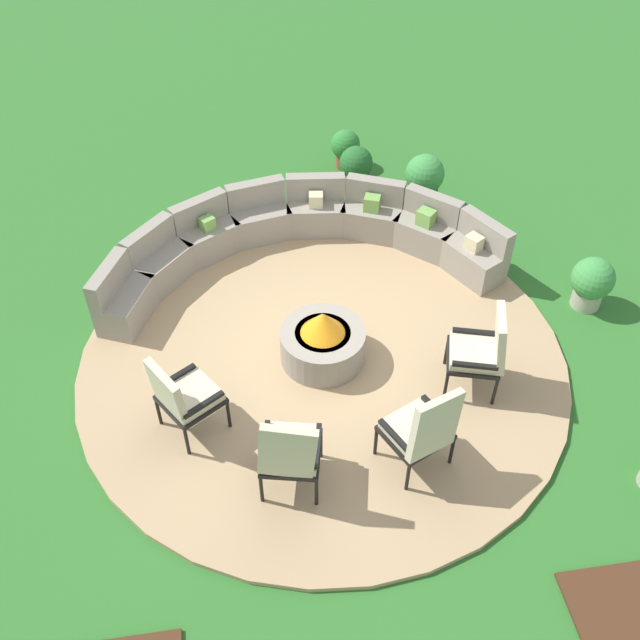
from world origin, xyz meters
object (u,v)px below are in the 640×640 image
(fire_pit, at_px, (323,341))
(lounge_chair_front_left, at_px, (182,395))
(lounge_chair_front_right, at_px, (290,451))
(potted_plant_0, at_px, (592,281))
(potted_plant_3, at_px, (356,168))
(potted_plant_4, at_px, (345,147))
(curved_stone_bench, at_px, (296,238))
(potted_plant_2, at_px, (424,180))
(lounge_chair_back_left, at_px, (423,429))
(lounge_chair_back_right, at_px, (483,349))

(fire_pit, relative_size, lounge_chair_front_left, 0.94)
(lounge_chair_front_right, bearing_deg, fire_pit, 84.01)
(lounge_chair_front_right, bearing_deg, potted_plant_0, 41.04)
(potted_plant_3, xyz_separation_m, potted_plant_4, (-0.03, 0.69, -0.07))
(potted_plant_0, xyz_separation_m, potted_plant_3, (-2.32, 2.81, 0.02))
(lounge_chair_front_left, distance_m, potted_plant_4, 5.35)
(potted_plant_4, bearing_deg, fire_pit, -103.57)
(fire_pit, bearing_deg, potted_plant_3, 73.19)
(lounge_chair_front_left, height_order, lounge_chair_front_right, lounge_chair_front_right)
(potted_plant_4, bearing_deg, curved_stone_bench, -115.43)
(curved_stone_bench, xyz_separation_m, potted_plant_2, (1.91, 0.94, 0.08))
(lounge_chair_front_right, relative_size, lounge_chair_back_left, 1.00)
(potted_plant_0, distance_m, potted_plant_3, 3.65)
(potted_plant_2, bearing_deg, lounge_chair_front_right, -118.74)
(potted_plant_0, bearing_deg, potted_plant_2, 122.34)
(lounge_chair_front_left, bearing_deg, fire_pit, 84.25)
(curved_stone_bench, relative_size, lounge_chair_back_left, 4.50)
(lounge_chair_back_right, bearing_deg, curved_stone_bench, 50.39)
(lounge_chair_back_right, relative_size, potted_plant_4, 1.74)
(fire_pit, relative_size, lounge_chair_back_right, 0.92)
(fire_pit, height_order, potted_plant_2, potted_plant_2)
(potted_plant_0, relative_size, potted_plant_2, 0.84)
(lounge_chair_front_left, relative_size, potted_plant_4, 1.70)
(lounge_chair_front_left, xyz_separation_m, potted_plant_2, (3.35, 3.54, -0.15))
(potted_plant_3, bearing_deg, curved_stone_bench, -125.95)
(potted_plant_3, bearing_deg, potted_plant_4, 92.56)
(lounge_chair_back_left, relative_size, potted_plant_4, 1.87)
(potted_plant_4, bearing_deg, potted_plant_3, -87.44)
(lounge_chair_front_right, height_order, lounge_chair_back_right, lounge_chair_front_right)
(potted_plant_4, bearing_deg, potted_plant_0, -56.11)
(fire_pit, bearing_deg, curved_stone_bench, 91.96)
(lounge_chair_back_right, distance_m, potted_plant_3, 3.94)
(curved_stone_bench, bearing_deg, lounge_chair_front_right, -98.15)
(lounge_chair_front_left, bearing_deg, potted_plant_3, 115.04)
(lounge_chair_back_left, height_order, potted_plant_0, lounge_chair_back_left)
(potted_plant_4, bearing_deg, lounge_chair_front_right, -105.14)
(fire_pit, distance_m, potted_plant_4, 4.06)
(lounge_chair_back_left, bearing_deg, fire_pit, 89.05)
(lounge_chair_back_right, distance_m, potted_plant_2, 3.40)
(potted_plant_0, height_order, potted_plant_4, potted_plant_0)
(lounge_chair_front_left, bearing_deg, potted_plant_4, 119.22)
(fire_pit, height_order, lounge_chair_front_right, lounge_chair_front_right)
(lounge_chair_front_right, xyz_separation_m, potted_plant_0, (3.86, 2.07, -0.25))
(fire_pit, bearing_deg, lounge_chair_front_left, -152.43)
(fire_pit, bearing_deg, lounge_chair_back_left, -65.63)
(potted_plant_0, xyz_separation_m, potted_plant_2, (-1.46, 2.31, 0.07))
(lounge_chair_front_right, bearing_deg, potted_plant_4, 87.73)
(lounge_chair_back_left, bearing_deg, potted_plant_4, 62.10)
(lounge_chair_back_right, bearing_deg, potted_plant_0, -41.40)
(curved_stone_bench, bearing_deg, potted_plant_3, 54.05)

